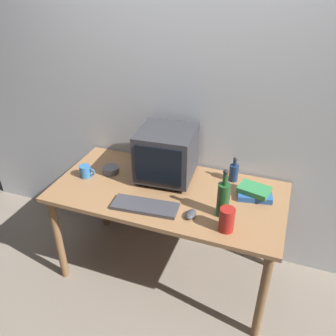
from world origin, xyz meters
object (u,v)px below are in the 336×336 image
object	(u,v)px
book_stack	(254,193)
keyboard	(145,206)
bottle_tall	(223,198)
bottle_short	(234,172)
cd_spindle	(111,170)
metal_canister	(227,220)
computer_mouse	(191,214)
mug	(86,171)
crt_monitor	(166,154)

from	to	relation	value
book_stack	keyboard	bearing A→B (deg)	-150.53
keyboard	bottle_tall	xyz separation A→B (m)	(0.47, 0.10, 0.11)
bottle_tall	bottle_short	size ratio (longest dim) A/B	1.75
cd_spindle	metal_canister	size ratio (longest dim) A/B	0.80
metal_canister	keyboard	bearing A→B (deg)	176.92
computer_mouse	metal_canister	size ratio (longest dim) A/B	0.67
mug	crt_monitor	bearing A→B (deg)	19.69
cd_spindle	bottle_short	bearing A→B (deg)	13.52
computer_mouse	bottle_tall	distance (m)	0.22
keyboard	bottle_tall	world-z (taller)	bottle_tall
bottle_short	cd_spindle	world-z (taller)	bottle_short
keyboard	mug	distance (m)	0.58
bottle_tall	cd_spindle	distance (m)	0.91
metal_canister	bottle_short	bearing A→B (deg)	96.92
cd_spindle	metal_canister	xyz separation A→B (m)	(0.93, -0.33, 0.05)
keyboard	book_stack	bearing A→B (deg)	24.10
metal_canister	crt_monitor	bearing A→B (deg)	141.67
computer_mouse	keyboard	bearing A→B (deg)	-172.29
bottle_tall	metal_canister	size ratio (longest dim) A/B	2.17
bottle_short	keyboard	bearing A→B (deg)	-131.95
bottle_short	book_stack	bearing A→B (deg)	-42.27
cd_spindle	keyboard	bearing A→B (deg)	-36.83
keyboard	cd_spindle	distance (m)	0.51
keyboard	metal_canister	size ratio (longest dim) A/B	2.80
crt_monitor	keyboard	xyz separation A→B (m)	(-0.00, -0.39, -0.18)
bottle_short	mug	xyz separation A→B (m)	(-1.01, -0.32, -0.02)
computer_mouse	book_stack	bearing A→B (deg)	50.23
book_stack	mug	size ratio (longest dim) A/B	2.03
crt_monitor	book_stack	size ratio (longest dim) A/B	1.69
bottle_short	crt_monitor	bearing A→B (deg)	-164.72
bottle_tall	book_stack	size ratio (longest dim) A/B	1.34
crt_monitor	metal_canister	distance (m)	0.68
mug	metal_canister	world-z (taller)	metal_canister
computer_mouse	bottle_short	xyz separation A→B (m)	(0.16, 0.50, 0.05)
bottle_short	mug	distance (m)	1.06
mug	bottle_tall	bearing A→B (deg)	-4.98
bottle_tall	crt_monitor	bearing A→B (deg)	148.88
book_stack	mug	distance (m)	1.19
mug	book_stack	bearing A→B (deg)	8.01
crt_monitor	bottle_short	size ratio (longest dim) A/B	2.22
cd_spindle	crt_monitor	bearing A→B (deg)	11.51
keyboard	bottle_tall	size ratio (longest dim) A/B	1.29
bottle_short	book_stack	xyz separation A→B (m)	(0.17, -0.16, -0.03)
book_stack	cd_spindle	bearing A→B (deg)	-177.09
bottle_short	book_stack	world-z (taller)	bottle_short
cd_spindle	bottle_tall	bearing A→B (deg)	-12.94
bottle_short	cd_spindle	bearing A→B (deg)	-166.48
keyboard	bottle_short	distance (m)	0.69
bottle_tall	metal_canister	distance (m)	0.15
metal_canister	book_stack	bearing A→B (deg)	74.68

